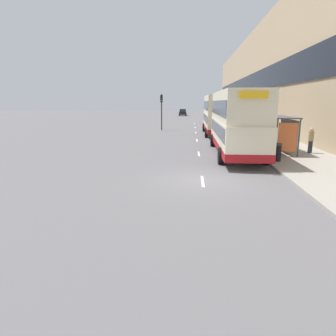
{
  "coord_description": "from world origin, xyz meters",
  "views": [
    {
      "loc": [
        -0.57,
        -13.59,
        3.61
      ],
      "look_at": [
        -2.88,
        16.32,
        -3.04
      ],
      "focal_mm": 32.0,
      "sensor_mm": 36.0,
      "label": 1
    }
  ],
  "objects": [
    {
      "name": "pedestrian_1",
      "position": [
        6.79,
        8.66,
        1.08
      ],
      "size": [
        0.36,
        0.36,
        1.84
      ],
      "color": "#23232D",
      "rests_on": "ground_plane"
    },
    {
      "name": "double_decker_bus_ahead",
      "position": [
        2.28,
        20.67,
        2.28
      ],
      "size": [
        2.85,
        10.13,
        4.3
      ],
      "color": "beige",
      "rests_on": "ground_plane"
    },
    {
      "name": "lane_mark_4",
      "position": [
        0.0,
        30.12,
        0.01
      ],
      "size": [
        0.12,
        2.0,
        0.01
      ],
      "color": "silver",
      "rests_on": "ground_plane"
    },
    {
      "name": "pavement",
      "position": [
        6.5,
        38.5,
        0.07
      ],
      "size": [
        5.0,
        93.0,
        0.14
      ],
      "color": "gray",
      "rests_on": "ground_plane"
    },
    {
      "name": "car_0",
      "position": [
        -2.86,
        67.1,
        0.88
      ],
      "size": [
        2.01,
        3.9,
        1.78
      ],
      "rotation": [
        0.0,
        0.0,
        3.14
      ],
      "color": "black",
      "rests_on": "ground_plane"
    },
    {
      "name": "lane_mark_5",
      "position": [
        0.0,
        37.67,
        0.01
      ],
      "size": [
        0.12,
        2.0,
        0.01
      ],
      "color": "silver",
      "rests_on": "ground_plane"
    },
    {
      "name": "lane_mark_1",
      "position": [
        0.0,
        7.45,
        0.01
      ],
      "size": [
        0.12,
        2.0,
        0.01
      ],
      "color": "silver",
      "rests_on": "ground_plane"
    },
    {
      "name": "traffic_light_far_kerb",
      "position": [
        -4.4,
        25.28,
        3.08
      ],
      "size": [
        0.3,
        0.32,
        4.56
      ],
      "color": "black",
      "rests_on": "ground_plane"
    },
    {
      "name": "lane_mark_0",
      "position": [
        0.0,
        -0.1,
        0.01
      ],
      "size": [
        0.12,
        2.0,
        0.01
      ],
      "color": "silver",
      "rests_on": "ground_plane"
    },
    {
      "name": "terrace_facade",
      "position": [
        10.49,
        38.5,
        7.36
      ],
      "size": [
        3.1,
        93.0,
        14.74
      ],
      "color": "tan",
      "rests_on": "ground_plane"
    },
    {
      "name": "lane_mark_3",
      "position": [
        0.0,
        22.56,
        0.01
      ],
      "size": [
        0.12,
        2.0,
        0.01
      ],
      "color": "silver",
      "rests_on": "ground_plane"
    },
    {
      "name": "lane_mark_2",
      "position": [
        0.0,
        15.01,
        0.01
      ],
      "size": [
        0.12,
        2.0,
        0.01
      ],
      "color": "silver",
      "rests_on": "ground_plane"
    },
    {
      "name": "double_decker_bus_near",
      "position": [
        2.47,
        7.43,
        2.29
      ],
      "size": [
        2.85,
        11.3,
        4.3
      ],
      "color": "beige",
      "rests_on": "ground_plane"
    },
    {
      "name": "litter_bin",
      "position": [
        4.55,
        4.48,
        0.67
      ],
      "size": [
        0.55,
        0.55,
        1.05
      ],
      "color": "black",
      "rests_on": "ground_plane"
    },
    {
      "name": "pedestrian_at_shelter",
      "position": [
        7.64,
        7.56,
        1.04
      ],
      "size": [
        0.35,
        0.35,
        1.75
      ],
      "color": "#23232D",
      "rests_on": "ground_plane"
    },
    {
      "name": "ground_plane",
      "position": [
        0.0,
        0.0,
        0.0
      ],
      "size": [
        220.0,
        220.0,
        0.0
      ],
      "primitive_type": "plane",
      "color": "#5B595B"
    },
    {
      "name": "bus_shelter",
      "position": [
        5.77,
        7.67,
        1.88
      ],
      "size": [
        1.6,
        4.2,
        2.48
      ],
      "color": "#4C4C51",
      "rests_on": "ground_plane"
    }
  ]
}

